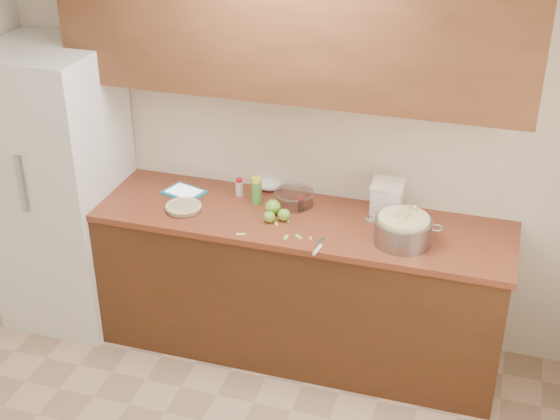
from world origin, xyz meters
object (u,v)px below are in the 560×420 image
(colander, at_px, (403,230))
(flour_canister, at_px, (387,200))
(pie, at_px, (183,207))
(tablet, at_px, (184,192))

(colander, height_order, flour_canister, flour_canister)
(colander, bearing_deg, flour_canister, 118.28)
(pie, relative_size, flour_canister, 1.00)
(colander, relative_size, tablet, 1.54)
(pie, bearing_deg, colander, 0.57)
(flour_canister, xyz_separation_m, tablet, (-1.23, -0.06, -0.10))
(colander, xyz_separation_m, flour_canister, (-0.14, 0.25, 0.04))
(colander, xyz_separation_m, tablet, (-1.36, 0.19, -0.07))
(colander, bearing_deg, tablet, 172.14)
(pie, relative_size, tablet, 0.81)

